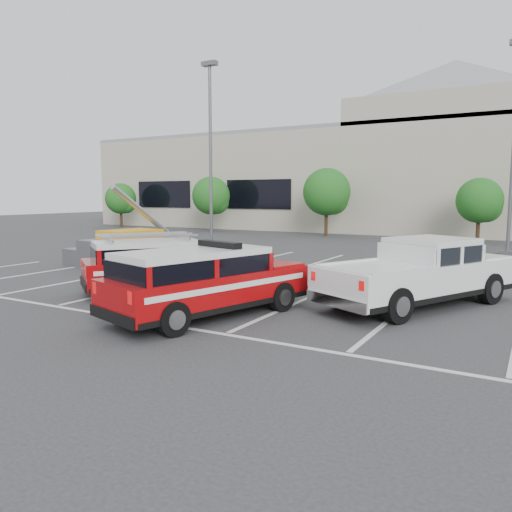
% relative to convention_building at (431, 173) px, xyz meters
% --- Properties ---
extents(ground, '(120.00, 120.00, 0.00)m').
position_rel_convention_building_xyz_m(ground, '(-0.18, -31.86, -4.72)').
color(ground, '#2D2D2F').
rests_on(ground, ground).
extents(stall_markings, '(23.00, 15.00, 0.01)m').
position_rel_convention_building_xyz_m(stall_markings, '(-0.18, -27.36, -4.71)').
color(stall_markings, silver).
rests_on(stall_markings, ground).
extents(convention_building, '(60.00, 16.99, 13.20)m').
position_rel_convention_building_xyz_m(convention_building, '(0.00, 0.00, 0.00)').
color(convention_building, '#B3AA97').
rests_on(convention_building, ground).
extents(tree_far_left, '(2.77, 2.77, 3.99)m').
position_rel_convention_building_xyz_m(tree_far_left, '(-25.09, -9.82, -2.22)').
color(tree_far_left, '#3F2B19').
rests_on(tree_far_left, ground).
extents(tree_left, '(3.07, 3.07, 4.42)m').
position_rel_convention_building_xyz_m(tree_left, '(-15.09, -9.82, -1.95)').
color(tree_left, '#3F2B19').
rests_on(tree_left, ground).
extents(tree_mid_left, '(3.37, 3.37, 4.85)m').
position_rel_convention_building_xyz_m(tree_mid_left, '(-5.09, -9.82, -1.68)').
color(tree_mid_left, '#3F2B19').
rests_on(tree_mid_left, ground).
extents(tree_mid_right, '(2.77, 2.77, 3.99)m').
position_rel_convention_building_xyz_m(tree_mid_right, '(4.91, -9.82, -2.22)').
color(tree_mid_right, '#3F2B19').
rests_on(tree_mid_right, ground).
extents(light_pole_left, '(0.90, 0.60, 10.24)m').
position_rel_convention_building_xyz_m(light_pole_left, '(-8.18, -19.86, 0.47)').
color(light_pole_left, '#59595E').
rests_on(light_pole_left, ground).
extents(fire_chief_suv, '(3.24, 5.47, 1.81)m').
position_rel_convention_building_xyz_m(fire_chief_suv, '(1.27, -33.63, -3.98)').
color(fire_chief_suv, '#940709').
rests_on(fire_chief_suv, ground).
extents(white_pickup, '(4.40, 6.14, 1.80)m').
position_rel_convention_building_xyz_m(white_pickup, '(5.48, -29.82, -4.00)').
color(white_pickup, silver).
rests_on(white_pickup, ground).
extents(ladder_suv, '(4.12, 4.70, 1.79)m').
position_rel_convention_building_xyz_m(ladder_suv, '(-1.77, -31.82, -4.00)').
color(ladder_suv, '#940709').
rests_on(ladder_suv, ground).
extents(utility_rig, '(3.75, 4.10, 3.36)m').
position_rel_convention_building_xyz_m(utility_rig, '(-6.83, -27.94, -4.05)').
color(utility_rig, '#59595E').
rests_on(utility_rig, ground).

